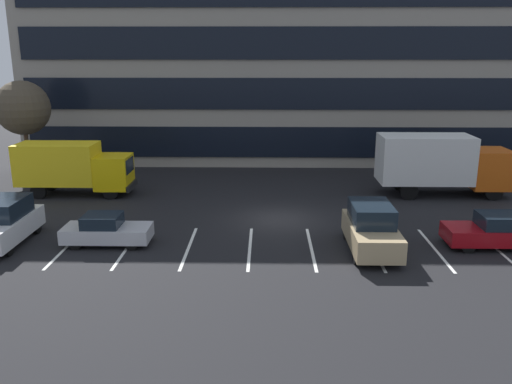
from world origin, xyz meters
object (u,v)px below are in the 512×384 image
suv_tan (371,229)px  suv_white (4,222)px  sedan_maroon (495,231)px  bare_tree (23,108)px  sedan_silver (106,230)px  box_truck_orange (441,162)px  box_truck_yellow_all (72,166)px

suv_tan → suv_white: 16.84m
sedan_maroon → bare_tree: (-26.76, 12.36, 4.21)m
sedan_silver → sedan_maroon: 17.81m
sedan_silver → bare_tree: 15.87m
box_truck_orange → box_truck_yellow_all: bearing=-179.1°
box_truck_yellow_all → suv_tan: 18.98m
sedan_silver → sedan_maroon: bearing=0.1°
suv_white → sedan_maroon: bearing=-0.1°
sedan_silver → bare_tree: bare_tree is taller
box_truck_yellow_all → suv_tan: bearing=-28.9°
suv_tan → box_truck_orange: bearing=57.8°
suv_tan → suv_white: bearing=177.9°
box_truck_orange → suv_tan: (-6.01, -9.53, -1.07)m
suv_white → sedan_silver: size_ratio=1.15×
box_truck_orange → sedan_maroon: bearing=-91.7°
sedan_maroon → bare_tree: 29.78m
box_truck_orange → bare_tree: 27.40m
box_truck_orange → sedan_maroon: box_truck_orange is taller
suv_white → suv_tan: bearing=-2.1°
suv_tan → sedan_maroon: suv_tan is taller
box_truck_yellow_all → suv_white: size_ratio=1.51×
bare_tree → sedan_maroon: bearing=-24.8°
box_truck_orange → sedan_maroon: (-0.27, -8.96, -1.36)m
suv_white → bare_tree: bare_tree is taller
box_truck_orange → suv_tan: 11.32m
box_truck_yellow_all → sedan_silver: bearing=-62.2°
suv_white → sedan_maroon: (22.57, -0.03, -0.27)m
box_truck_yellow_all → suv_white: box_truck_yellow_all is taller
box_truck_orange → suv_tan: box_truck_orange is taller
suv_tan → sedan_silver: 12.09m
suv_white → bare_tree: size_ratio=0.68×
box_truck_orange → bare_tree: bare_tree is taller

